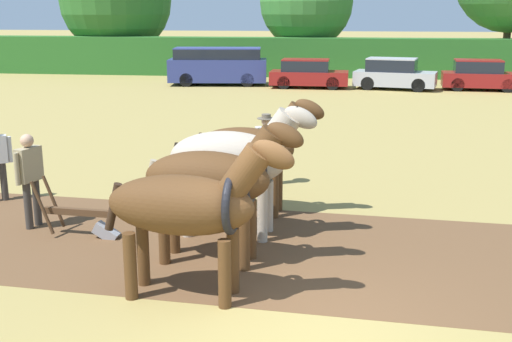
{
  "coord_description": "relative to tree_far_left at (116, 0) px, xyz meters",
  "views": [
    {
      "loc": [
        0.41,
        -7.36,
        3.93
      ],
      "look_at": [
        -1.16,
        3.79,
        1.1
      ],
      "focal_mm": 45.0,
      "sensor_mm": 36.0,
      "label": 1
    }
  ],
  "objects": [
    {
      "name": "ground_plane",
      "position": [
        14.95,
        -34.83,
        -4.61
      ],
      "size": [
        240.0,
        240.0,
        0.0
      ],
      "primitive_type": "plane",
      "color": "#998447"
    },
    {
      "name": "hedgerow",
      "position": [
        14.95,
        -2.71,
        -3.44
      ],
      "size": [
        80.0,
        1.74,
        2.32
      ],
      "primitive_type": "cube",
      "color": "#286023",
      "rests_on": "ground"
    },
    {
      "name": "tree_far_left",
      "position": [
        0.0,
        0.0,
        0.0
      ],
      "size": [
        7.33,
        7.33,
        8.28
      ],
      "color": "#423323",
      "rests_on": "ground"
    },
    {
      "name": "tree_left",
      "position": [
        12.65,
        -0.24,
        -0.17
      ],
      "size": [
        5.9,
        5.9,
        7.4
      ],
      "color": "#4C3823",
      "rests_on": "ground"
    },
    {
      "name": "draft_horse_lead_left",
      "position": [
        13.28,
        -34.03,
        -3.27
      ],
      "size": [
        2.77,
        1.01,
        2.38
      ],
      "rotation": [
        0.0,
        0.0,
        -0.06
      ],
      "color": "#513319",
      "rests_on": "ground"
    },
    {
      "name": "draft_horse_lead_right",
      "position": [
        13.35,
        -32.71,
        -3.23
      ],
      "size": [
        2.68,
        1.03,
        2.38
      ],
      "rotation": [
        0.0,
        0.0,
        -0.06
      ],
      "color": "#513319",
      "rests_on": "ground"
    },
    {
      "name": "draft_horse_trail_left",
      "position": [
        13.44,
        -31.39,
        -3.21
      ],
      "size": [
        2.78,
        1.16,
        2.44
      ],
      "rotation": [
        0.0,
        0.0,
        -0.06
      ],
      "color": "#B2A38E",
      "rests_on": "ground"
    },
    {
      "name": "draft_horse_trail_right",
      "position": [
        13.53,
        -30.07,
        -3.29
      ],
      "size": [
        2.72,
        0.98,
        2.38
      ],
      "rotation": [
        0.0,
        0.0,
        -0.06
      ],
      "color": "#513319",
      "rests_on": "ground"
    },
    {
      "name": "plow",
      "position": [
        10.83,
        -31.88,
        -4.29
      ],
      "size": [
        1.55,
        0.48,
        1.13
      ],
      "rotation": [
        0.0,
        0.0,
        -0.06
      ],
      "color": "#4C331E",
      "rests_on": "ground"
    },
    {
      "name": "farmer_at_plow",
      "position": [
        9.67,
        -31.52,
        -3.57
      ],
      "size": [
        0.33,
        0.68,
        1.76
      ],
      "rotation": [
        0.0,
        0.0,
        -0.26
      ],
      "color": "#38332D",
      "rests_on": "ground"
    },
    {
      "name": "farmer_beside_team",
      "position": [
        13.59,
        -28.03,
        -3.64
      ],
      "size": [
        0.59,
        0.42,
        1.67
      ],
      "rotation": [
        0.0,
        0.0,
        -1.09
      ],
      "color": "#4C4C4C",
      "rests_on": "ground"
    },
    {
      "name": "parked_van",
      "position": [
        8.46,
        -7.98,
        -3.58
      ],
      "size": [
        5.41,
        2.58,
        1.99
      ],
      "rotation": [
        0.0,
        0.0,
        0.12
      ],
      "color": "navy",
      "rests_on": "ground"
    },
    {
      "name": "parked_car_left",
      "position": [
        13.36,
        -8.64,
        -3.89
      ],
      "size": [
        4.03,
        1.78,
        1.48
      ],
      "rotation": [
        0.0,
        0.0,
        -0.01
      ],
      "color": "maroon",
      "rests_on": "ground"
    },
    {
      "name": "parked_car_center_left",
      "position": [
        17.73,
        -8.69,
        -3.85
      ],
      "size": [
        4.31,
        2.53,
        1.58
      ],
      "rotation": [
        0.0,
        0.0,
        -0.2
      ],
      "color": "#A8A8B2",
      "rests_on": "ground"
    },
    {
      "name": "parked_car_center",
      "position": [
        22.01,
        -8.44,
        -3.87
      ],
      "size": [
        3.93,
        1.99,
        1.52
      ],
      "rotation": [
        0.0,
        0.0,
        -0.07
      ],
      "color": "maroon",
      "rests_on": "ground"
    }
  ]
}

